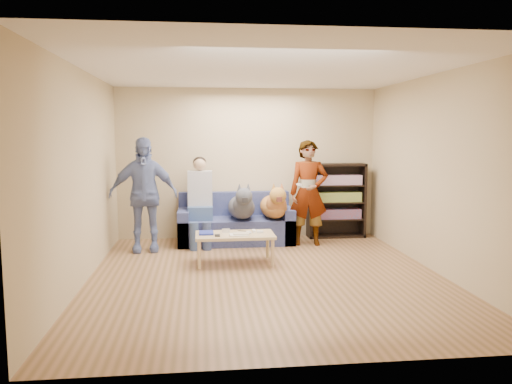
{
  "coord_description": "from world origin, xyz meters",
  "views": [
    {
      "loc": [
        -0.83,
        -6.17,
        1.82
      ],
      "look_at": [
        0.0,
        1.2,
        0.95
      ],
      "focal_mm": 35.0,
      "sensor_mm": 36.0,
      "label": 1
    }
  ],
  "objects": [
    {
      "name": "wall_front",
      "position": [
        0.0,
        -2.5,
        1.3
      ],
      "size": [
        4.5,
        0.0,
        4.5
      ],
      "primitive_type": "plane",
      "rotation": [
        -1.57,
        0.0,
        0.0
      ],
      "color": "tan",
      "rests_on": "ground"
    },
    {
      "name": "ceiling",
      "position": [
        0.0,
        0.0,
        2.6
      ],
      "size": [
        5.0,
        5.0,
        0.0
      ],
      "primitive_type": "plane",
      "rotation": [
        3.14,
        0.0,
        0.0
      ],
      "color": "white",
      "rests_on": "ground"
    },
    {
      "name": "notebook_blue",
      "position": [
        -0.75,
        0.76,
        0.43
      ],
      "size": [
        0.2,
        0.26,
        0.03
      ],
      "primitive_type": "cube",
      "color": "#1C2A9C",
      "rests_on": "coffee_table"
    },
    {
      "name": "sofa",
      "position": [
        -0.25,
        2.1,
        0.28
      ],
      "size": [
        1.9,
        0.85,
        0.82
      ],
      "color": "#515B93",
      "rests_on": "ground"
    },
    {
      "name": "controller_a",
      "position": [
        -0.07,
        0.81,
        0.43
      ],
      "size": [
        0.04,
        0.13,
        0.03
      ],
      "primitive_type": "cube",
      "color": "white",
      "rests_on": "coffee_table"
    },
    {
      "name": "blanket",
      "position": [
        0.43,
        1.96,
        0.5
      ],
      "size": [
        0.4,
        0.34,
        0.14
      ],
      "primitive_type": "ellipsoid",
      "color": "#A9AAAE",
      "rests_on": "sofa"
    },
    {
      "name": "held_controller",
      "position": [
        0.73,
        1.57,
        1.02
      ],
      "size": [
        0.07,
        0.12,
        0.03
      ],
      "primitive_type": "cube",
      "rotation": [
        0.0,
        0.0,
        0.24
      ],
      "color": "white",
      "rests_on": "person_standing_right"
    },
    {
      "name": "headphone_cup_b",
      "position": [
        -0.15,
        0.77,
        0.43
      ],
      "size": [
        0.07,
        0.07,
        0.02
      ],
      "primitive_type": "cylinder",
      "color": "silver",
      "rests_on": "coffee_table"
    },
    {
      "name": "camera_silver",
      "position": [
        -0.47,
        0.83,
        0.45
      ],
      "size": [
        0.11,
        0.06,
        0.05
      ],
      "primitive_type": "cube",
      "color": "silver",
      "rests_on": "coffee_table"
    },
    {
      "name": "dog_gray",
      "position": [
        -0.16,
        1.85,
        0.65
      ],
      "size": [
        0.44,
        1.26,
        0.64
      ],
      "color": "#4A4B54",
      "rests_on": "sofa"
    },
    {
      "name": "bookshelf",
      "position": [
        1.55,
        2.33,
        0.68
      ],
      "size": [
        1.0,
        0.34,
        1.3
      ],
      "color": "black",
      "rests_on": "ground"
    },
    {
      "name": "wall_back",
      "position": [
        0.0,
        2.5,
        1.3
      ],
      "size": [
        4.5,
        0.0,
        4.5
      ],
      "primitive_type": "plane",
      "rotation": [
        1.57,
        0.0,
        0.0
      ],
      "color": "tan",
      "rests_on": "ground"
    },
    {
      "name": "person_standing_left",
      "position": [
        -1.7,
        1.61,
        0.88
      ],
      "size": [
        1.06,
        0.5,
        1.77
      ],
      "primitive_type": "imported",
      "rotation": [
        0.0,
        0.0,
        0.07
      ],
      "color": "#717FB5",
      "rests_on": "ground"
    },
    {
      "name": "coffee_table",
      "position": [
        -0.35,
        0.71,
        0.37
      ],
      "size": [
        1.1,
        0.6,
        0.42
      ],
      "color": "tan",
      "rests_on": "ground"
    },
    {
      "name": "papers",
      "position": [
        -0.3,
        0.61,
        0.43
      ],
      "size": [
        0.26,
        0.2,
        0.02
      ],
      "primitive_type": "cube",
      "color": "silver",
      "rests_on": "coffee_table"
    },
    {
      "name": "wall_right",
      "position": [
        2.25,
        0.0,
        1.3
      ],
      "size": [
        0.0,
        5.0,
        5.0
      ],
      "primitive_type": "plane",
      "rotation": [
        1.57,
        0.0,
        -1.57
      ],
      "color": "tan",
      "rests_on": "ground"
    },
    {
      "name": "controller_b",
      "position": [
        0.01,
        0.73,
        0.43
      ],
      "size": [
        0.09,
        0.06,
        0.03
      ],
      "primitive_type": "cube",
      "color": "white",
      "rests_on": "coffee_table"
    },
    {
      "name": "dog_tan",
      "position": [
        0.38,
        1.87,
        0.65
      ],
      "size": [
        0.44,
        1.18,
        0.63
      ],
      "color": "#C1863B",
      "rests_on": "sofa"
    },
    {
      "name": "wall_left",
      "position": [
        -2.25,
        0.0,
        1.3
      ],
      "size": [
        0.0,
        5.0,
        5.0
      ],
      "primitive_type": "plane",
      "rotation": [
        1.57,
        0.0,
        1.57
      ],
      "color": "tan",
      "rests_on": "ground"
    },
    {
      "name": "pen_orange",
      "position": [
        -0.37,
        0.55,
        0.42
      ],
      "size": [
        0.13,
        0.06,
        0.01
      ],
      "primitive_type": "cylinder",
      "rotation": [
        0.0,
        1.57,
        0.35
      ],
      "color": "orange",
      "rests_on": "coffee_table"
    },
    {
      "name": "headphone_cup_a",
      "position": [
        -0.15,
        0.69,
        0.43
      ],
      "size": [
        0.07,
        0.07,
        0.02
      ],
      "primitive_type": "cylinder",
      "color": "silver",
      "rests_on": "coffee_table"
    },
    {
      "name": "wallet",
      "position": [
        -0.6,
        0.59,
        0.43
      ],
      "size": [
        0.07,
        0.12,
        0.02
      ],
      "primitive_type": "cube",
      "color": "black",
      "rests_on": "coffee_table"
    },
    {
      "name": "magazine",
      "position": [
        -0.27,
        0.63,
        0.44
      ],
      "size": [
        0.22,
        0.17,
        0.01
      ],
      "primitive_type": "cube",
      "color": "#B9AF94",
      "rests_on": "coffee_table"
    },
    {
      "name": "person_standing_right",
      "position": [
        0.93,
        1.77,
        0.86
      ],
      "size": [
        0.67,
        0.48,
        1.71
      ],
      "primitive_type": "imported",
      "rotation": [
        0.0,
        0.0,
        -0.11
      ],
      "color": "gray",
      "rests_on": "ground"
    },
    {
      "name": "ground",
      "position": [
        0.0,
        0.0,
        0.0
      ],
      "size": [
        5.0,
        5.0,
        0.0
      ],
      "primitive_type": "plane",
      "color": "brown",
      "rests_on": "ground"
    },
    {
      "name": "person_seated",
      "position": [
        -0.84,
        1.97,
        0.77
      ],
      "size": [
        0.4,
        0.73,
        1.47
      ],
      "color": "#3D5186",
      "rests_on": "sofa"
    },
    {
      "name": "pen_black",
      "position": [
        -0.23,
        0.89,
        0.42
      ],
      "size": [
        0.13,
        0.08,
        0.01
      ],
      "primitive_type": "cylinder",
      "rotation": [
        0.0,
        1.57,
        -0.52
      ],
      "color": "black",
      "rests_on": "coffee_table"
    }
  ]
}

